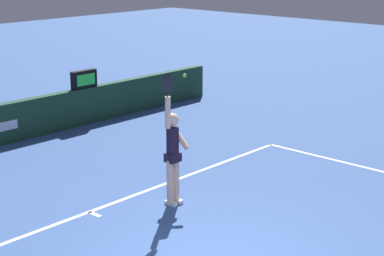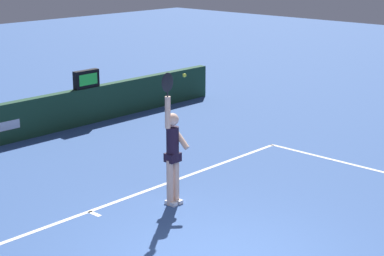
# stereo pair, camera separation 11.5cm
# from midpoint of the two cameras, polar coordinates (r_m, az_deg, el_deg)

# --- Properties ---
(court_lines) EXTENTS (11.04, 5.11, 0.00)m
(court_lines) POSITION_cam_midpoint_polar(r_m,az_deg,el_deg) (9.99, -0.20, -11.16)
(court_lines) COLOR white
(court_lines) RESTS_ON ground
(speed_display) EXTENTS (0.74, 0.18, 0.47)m
(speed_display) POSITION_cam_midpoint_polar(r_m,az_deg,el_deg) (17.13, -9.69, 4.25)
(speed_display) COLOR black
(speed_display) RESTS_ON back_wall
(tennis_player) EXTENTS (0.42, 0.45, 2.44)m
(tennis_player) POSITION_cam_midpoint_polar(r_m,az_deg,el_deg) (11.52, -2.00, -2.01)
(tennis_player) COLOR beige
(tennis_player) RESTS_ON ground
(tennis_ball) EXTENTS (0.07, 0.07, 0.07)m
(tennis_ball) POSITION_cam_midpoint_polar(r_m,az_deg,el_deg) (11.06, -0.95, 4.66)
(tennis_ball) COLOR #C5DA35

